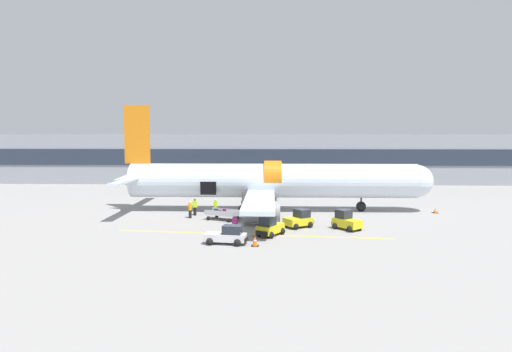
% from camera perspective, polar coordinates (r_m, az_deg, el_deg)
% --- Properties ---
extents(ground_plane, '(500.00, 500.00, 0.00)m').
position_cam_1_polar(ground_plane, '(44.59, 1.03, -5.67)').
color(ground_plane, gray).
extents(apron_marking_line, '(23.47, 2.77, 0.01)m').
position_cam_1_polar(apron_marking_line, '(38.80, -0.60, -7.32)').
color(apron_marking_line, yellow).
rests_on(apron_marking_line, ground_plane).
extents(terminal_strip, '(99.18, 13.24, 8.40)m').
position_cam_1_polar(terminal_strip, '(82.35, 1.43, 2.29)').
color(terminal_strip, gray).
rests_on(terminal_strip, ground_plane).
extents(airplane, '(35.28, 30.67, 11.61)m').
position_cam_1_polar(airplane, '(50.24, 1.58, -0.70)').
color(airplane, silver).
rests_on(airplane, ground_plane).
extents(baggage_tug_lead, '(2.50, 2.99, 1.69)m').
position_cam_1_polar(baggage_tug_lead, '(38.19, 1.73, -6.45)').
color(baggage_tug_lead, yellow).
rests_on(baggage_tug_lead, ground_plane).
extents(baggage_tug_mid, '(2.62, 2.82, 1.75)m').
position_cam_1_polar(baggage_tug_mid, '(41.46, 11.22, -5.59)').
color(baggage_tug_mid, yellow).
rests_on(baggage_tug_mid, ground_plane).
extents(baggage_tug_rear, '(2.88, 2.66, 1.63)m').
position_cam_1_polar(baggage_tug_rear, '(41.84, 5.41, -5.46)').
color(baggage_tug_rear, yellow).
rests_on(baggage_tug_rear, ground_plane).
extents(baggage_tug_spare, '(3.43, 2.01, 1.47)m').
position_cam_1_polar(baggage_tug_spare, '(35.49, -3.61, -7.48)').
color(baggage_tug_spare, silver).
rests_on(baggage_tug_spare, ground_plane).
extents(baggage_cart_loading, '(4.22, 2.85, 1.11)m').
position_cam_1_polar(baggage_cart_loading, '(45.29, -4.12, -4.84)').
color(baggage_cart_loading, '#B7BABF').
rests_on(baggage_cart_loading, ground_plane).
extents(ground_crew_loader_a, '(0.52, 0.47, 1.54)m').
position_cam_1_polar(ground_crew_loader_a, '(46.28, 1.33, -4.25)').
color(ground_crew_loader_a, black).
rests_on(ground_crew_loader_a, ground_plane).
extents(ground_crew_loader_b, '(0.54, 0.54, 1.69)m').
position_cam_1_polar(ground_crew_loader_b, '(45.42, -0.39, -4.33)').
color(ground_crew_loader_b, '#2D2D33').
rests_on(ground_crew_loader_b, ground_plane).
extents(ground_crew_driver, '(0.48, 0.59, 1.71)m').
position_cam_1_polar(ground_crew_driver, '(48.01, -5.07, -3.82)').
color(ground_crew_driver, '#1E2338').
rests_on(ground_crew_driver, ground_plane).
extents(ground_crew_supervisor, '(0.44, 0.60, 1.73)m').
position_cam_1_polar(ground_crew_supervisor, '(46.56, -8.24, -4.12)').
color(ground_crew_supervisor, black).
rests_on(ground_crew_supervisor, ground_plane).
extents(ground_crew_helper, '(0.57, 0.57, 1.78)m').
position_cam_1_polar(ground_crew_helper, '(47.98, -7.65, -3.80)').
color(ground_crew_helper, black).
rests_on(ground_crew_helper, ground_plane).
extents(suitcase_on_tarmac_upright, '(0.51, 0.34, 0.78)m').
position_cam_1_polar(suitcase_on_tarmac_upright, '(42.87, -2.68, -5.66)').
color(suitcase_on_tarmac_upright, '#721951').
rests_on(suitcase_on_tarmac_upright, ground_plane).
extents(safety_cone_nose, '(0.60, 0.60, 0.57)m').
position_cam_1_polar(safety_cone_nose, '(52.78, 21.50, -4.04)').
color(safety_cone_nose, black).
rests_on(safety_cone_nose, ground_plane).
extents(safety_cone_engine_left, '(0.57, 0.57, 0.79)m').
position_cam_1_polar(safety_cone_engine_left, '(34.84, -0.13, -8.15)').
color(safety_cone_engine_left, black).
rests_on(safety_cone_engine_left, ground_plane).
extents(safety_cone_wingtip, '(0.63, 0.63, 0.61)m').
position_cam_1_polar(safety_cone_wingtip, '(42.64, 2.41, -5.80)').
color(safety_cone_wingtip, black).
rests_on(safety_cone_wingtip, ground_plane).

